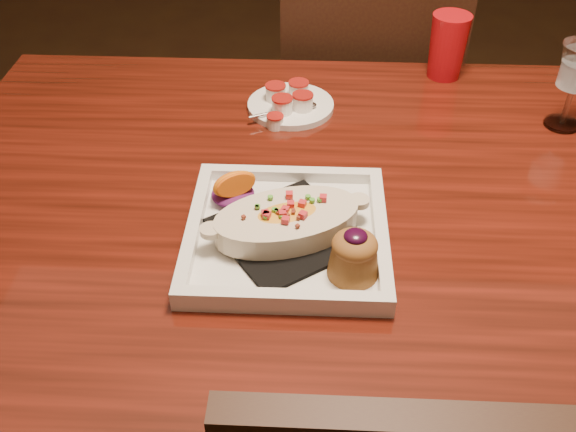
{
  "coord_description": "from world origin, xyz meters",
  "views": [
    {
      "loc": [
        -0.12,
        -0.79,
        1.36
      ],
      "look_at": [
        -0.16,
        -0.09,
        0.77
      ],
      "focal_mm": 40.0,
      "sensor_mm": 36.0,
      "label": 1
    }
  ],
  "objects_px": {
    "table": "(385,240)",
    "chair_far": "(362,117)",
    "plate": "(293,230)",
    "saucer": "(290,103)",
    "red_tumbler": "(448,46)"
  },
  "relations": [
    {
      "from": "table",
      "to": "chair_far",
      "type": "bearing_deg",
      "value": 90.0
    },
    {
      "from": "table",
      "to": "chair_far",
      "type": "xyz_separation_m",
      "value": [
        -0.0,
        0.63,
        -0.15
      ]
    },
    {
      "from": "table",
      "to": "red_tumbler",
      "type": "height_order",
      "value": "red_tumbler"
    },
    {
      "from": "chair_far",
      "to": "red_tumbler",
      "type": "height_order",
      "value": "chair_far"
    },
    {
      "from": "saucer",
      "to": "red_tumbler",
      "type": "bearing_deg",
      "value": 25.9
    },
    {
      "from": "plate",
      "to": "saucer",
      "type": "xyz_separation_m",
      "value": [
        -0.02,
        0.37,
        -0.01
      ]
    },
    {
      "from": "table",
      "to": "plate",
      "type": "xyz_separation_m",
      "value": [
        -0.15,
        -0.12,
        0.12
      ]
    },
    {
      "from": "table",
      "to": "red_tumbler",
      "type": "xyz_separation_m",
      "value": [
        0.13,
        0.4,
        0.16
      ]
    },
    {
      "from": "saucer",
      "to": "chair_far",
      "type": "bearing_deg",
      "value": 66.08
    },
    {
      "from": "plate",
      "to": "chair_far",
      "type": "bearing_deg",
      "value": 78.61
    },
    {
      "from": "chair_far",
      "to": "plate",
      "type": "distance_m",
      "value": 0.81
    },
    {
      "from": "plate",
      "to": "table",
      "type": "bearing_deg",
      "value": 39.12
    },
    {
      "from": "table",
      "to": "red_tumbler",
      "type": "relative_size",
      "value": 11.86
    },
    {
      "from": "plate",
      "to": "red_tumbler",
      "type": "height_order",
      "value": "red_tumbler"
    },
    {
      "from": "saucer",
      "to": "red_tumbler",
      "type": "xyz_separation_m",
      "value": [
        0.3,
        0.15,
        0.05
      ]
    }
  ]
}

